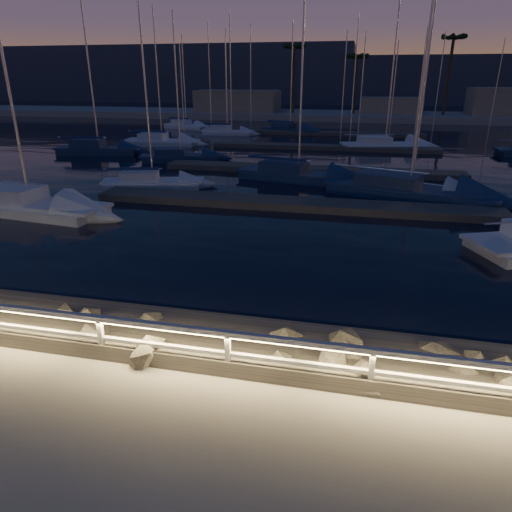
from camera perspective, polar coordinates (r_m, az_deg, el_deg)
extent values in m
plane|color=#9C968D|center=(10.59, -8.83, -13.60)|extent=(400.00, 400.00, 0.00)
cube|color=#9C968D|center=(8.92, -14.96, -22.94)|extent=(240.00, 5.00, 0.20)
cube|color=#69655A|center=(11.92, -6.15, -10.80)|extent=(240.00, 3.45, 1.29)
plane|color=black|center=(88.32, 10.73, 16.81)|extent=(320.00, 320.00, 0.00)
plane|color=black|center=(11.32, -8.47, -18.59)|extent=(400.00, 400.00, 0.00)
cube|color=silver|center=(11.13, -18.78, -9.65)|extent=(0.11, 0.11, 1.00)
cube|color=silver|center=(10.03, -3.53, -12.11)|extent=(0.11, 0.11, 1.00)
cube|color=silver|center=(9.76, 14.21, -13.89)|extent=(0.11, 0.11, 1.00)
cube|color=silver|center=(10.05, -9.15, -8.93)|extent=(44.00, 0.12, 0.12)
cube|color=silver|center=(10.31, -8.99, -11.32)|extent=(44.00, 0.09, 0.09)
cube|color=#FFDB72|center=(10.08, -9.17, -9.37)|extent=(44.00, 0.04, 0.03)
sphere|color=#69655A|center=(11.80, 11.07, -11.54)|extent=(0.97, 0.97, 0.97)
sphere|color=#69655A|center=(10.53, -0.25, -13.44)|extent=(0.96, 0.96, 0.96)
cube|color=#5D574D|center=(25.09, 4.33, 6.53)|extent=(22.00, 2.00, 0.40)
cube|color=#5D574D|center=(34.78, 6.80, 10.65)|extent=(22.00, 2.00, 0.40)
cube|color=#5D574D|center=(46.58, 8.43, 13.30)|extent=(22.00, 2.00, 0.40)
cube|color=#5D574D|center=(58.46, 9.41, 14.87)|extent=(22.00, 2.00, 0.40)
cube|color=#9C968D|center=(82.32, 10.56, 16.78)|extent=(160.00, 14.00, 1.20)
cube|color=gray|center=(84.86, -2.23, 18.59)|extent=(14.00, 8.00, 4.00)
cube|color=gray|center=(83.27, 16.42, 17.39)|extent=(10.00, 6.00, 3.00)
cube|color=gray|center=(84.65, 27.81, 16.48)|extent=(8.00, 7.00, 4.60)
cylinder|color=#493822|center=(80.82, 4.71, 21.13)|extent=(0.44, 0.44, 10.50)
cylinder|color=#493822|center=(81.03, 12.28, 20.21)|extent=(0.44, 0.44, 9.00)
cylinder|color=#493822|center=(81.00, 22.91, 19.99)|extent=(0.44, 0.44, 11.50)
cube|color=#32394D|center=(138.07, 11.83, 20.21)|extent=(220.00, 30.00, 14.00)
cube|color=#32394D|center=(161.01, -11.46, 21.07)|extent=(120.00, 25.00, 18.00)
cube|color=silver|center=(30.30, -12.69, 8.58)|extent=(6.18, 3.49, 0.50)
cube|color=silver|center=(30.23, -12.74, 9.17)|extent=(6.57, 3.34, 0.14)
cube|color=silver|center=(30.31, -14.33, 9.68)|extent=(2.60, 2.04, 0.59)
cylinder|color=silver|center=(29.61, -13.60, 19.01)|extent=(0.11, 0.11, 10.20)
cylinder|color=silver|center=(30.31, -15.18, 10.47)|extent=(3.55, 1.08, 0.07)
cube|color=silver|center=(26.74, -26.27, 5.19)|extent=(8.28, 3.58, 0.63)
cube|color=silver|center=(26.65, -26.41, 6.01)|extent=(8.90, 3.26, 0.17)
cube|color=silver|center=(27.35, -28.22, 6.91)|extent=(3.33, 2.35, 0.74)
cylinder|color=silver|center=(25.96, -29.14, 21.19)|extent=(0.14, 0.14, 13.94)
cylinder|color=silver|center=(27.65, -29.23, 8.09)|extent=(5.00, 0.67, 0.09)
cube|color=silver|center=(29.78, 18.85, 7.74)|extent=(7.17, 4.72, 0.49)
cube|color=silver|center=(29.72, 18.92, 8.32)|extent=(7.56, 4.62, 0.13)
cube|color=silver|center=(29.92, 17.25, 9.22)|extent=(3.10, 2.59, 0.58)
cylinder|color=silver|center=(29.07, 20.42, 19.90)|extent=(0.11, 0.11, 11.84)
cylinder|color=silver|center=(29.98, 16.48, 10.20)|extent=(3.96, 1.70, 0.07)
cube|color=navy|center=(45.58, -18.98, 12.16)|extent=(7.50, 3.45, 0.61)
cube|color=navy|center=(45.53, -19.03, 12.64)|extent=(8.04, 3.18, 0.17)
cube|color=navy|center=(45.87, -20.28, 13.04)|extent=(3.05, 2.20, 0.72)
cylinder|color=silver|center=(45.12, -20.07, 20.64)|extent=(0.13, 0.13, 12.54)
cylinder|color=silver|center=(46.01, -20.96, 13.68)|extent=(4.48, 0.75, 0.09)
cube|color=navy|center=(40.01, -9.35, 11.86)|extent=(6.58, 3.79, 0.49)
cube|color=navy|center=(39.96, -9.37, 12.30)|extent=(6.99, 3.65, 0.13)
cube|color=navy|center=(40.00, -10.67, 12.67)|extent=(2.78, 2.20, 0.58)
cylinder|color=silver|center=(39.49, -9.88, 20.21)|extent=(0.11, 0.11, 10.85)
cylinder|color=silver|center=(39.99, -11.35, 13.27)|extent=(3.76, 1.19, 0.07)
cube|color=navy|center=(31.91, 5.32, 9.65)|extent=(8.30, 4.43, 0.57)
cube|color=navy|center=(31.84, 5.34, 10.28)|extent=(8.85, 4.20, 0.16)
cube|color=navy|center=(32.17, 3.51, 11.11)|extent=(3.45, 2.65, 0.67)
cylinder|color=silver|center=(31.26, 5.81, 22.91)|extent=(0.12, 0.12, 13.72)
cylinder|color=silver|center=(32.30, 2.61, 12.10)|extent=(4.82, 1.25, 0.08)
cube|color=navy|center=(28.65, 18.54, 7.27)|extent=(9.73, 6.02, 0.62)
cube|color=navy|center=(28.56, 18.64, 8.03)|extent=(10.29, 5.84, 0.17)
cube|color=navy|center=(28.80, 16.25, 9.20)|extent=(4.16, 3.39, 0.73)
cylinder|color=silver|center=(27.98, 20.77, 24.38)|extent=(0.13, 0.13, 16.02)
cylinder|color=silver|center=(28.87, 15.13, 10.49)|extent=(5.46, 2.04, 0.09)
cube|color=silver|center=(58.19, -3.61, 15.03)|extent=(6.01, 2.14, 0.51)
cube|color=silver|center=(58.16, -3.62, 15.34)|extent=(6.50, 1.85, 0.14)
cube|color=silver|center=(58.34, -4.44, 15.66)|extent=(2.36, 1.55, 0.60)
cylinder|color=silver|center=(57.84, -3.75, 20.54)|extent=(0.11, 0.11, 10.36)
cylinder|color=silver|center=(58.40, -4.86, 16.11)|extent=(3.73, 0.17, 0.07)
cube|color=silver|center=(50.11, -11.61, 13.61)|extent=(7.20, 2.56, 0.56)
cube|color=silver|center=(50.06, -11.64, 14.01)|extent=(7.78, 2.21, 0.15)
cube|color=silver|center=(50.41, -12.75, 14.38)|extent=(2.82, 1.85, 0.66)
cylinder|color=silver|center=(49.69, -12.22, 21.22)|extent=(0.12, 0.12, 12.40)
cylinder|color=silver|center=(50.55, -13.33, 14.93)|extent=(4.46, 0.19, 0.08)
cube|color=silver|center=(47.96, 15.81, 12.91)|extent=(8.35, 4.43, 0.57)
cube|color=silver|center=(47.91, 15.85, 13.34)|extent=(8.90, 4.20, 0.16)
cube|color=silver|center=(47.56, 14.59, 13.85)|extent=(3.47, 2.65, 0.68)
cylinder|color=silver|center=(47.52, 16.76, 21.70)|extent=(0.12, 0.12, 13.80)
cylinder|color=silver|center=(47.36, 13.98, 14.51)|extent=(4.85, 1.24, 0.08)
cube|color=silver|center=(65.88, -8.69, 15.58)|extent=(6.75, 4.17, 0.54)
cube|color=silver|center=(65.85, -8.70, 15.88)|extent=(7.14, 4.05, 0.15)
cube|color=silver|center=(66.39, -9.33, 16.19)|extent=(2.88, 2.35, 0.64)
cylinder|color=silver|center=(65.56, -9.00, 20.80)|extent=(0.12, 0.12, 11.12)
cylinder|color=silver|center=(66.65, -9.66, 16.62)|extent=(3.79, 1.43, 0.08)
cube|color=navy|center=(60.34, 4.28, 15.24)|extent=(7.38, 4.79, 0.55)
cube|color=navy|center=(60.31, 4.29, 15.57)|extent=(7.79, 4.69, 0.15)
cube|color=navy|center=(60.77, 3.48, 15.96)|extent=(3.19, 2.65, 0.65)
cylinder|color=silver|center=(59.99, 4.47, 21.45)|extent=(0.12, 0.12, 12.18)
cylinder|color=silver|center=(60.98, 3.08, 16.46)|extent=(4.10, 1.71, 0.08)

